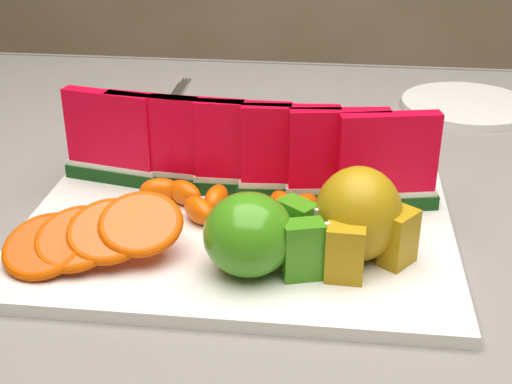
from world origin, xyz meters
name	(u,v)px	position (x,y,z in m)	size (l,w,h in m)	color
table	(265,290)	(0.00, 0.00, 0.65)	(1.40, 0.90, 0.75)	#492E1F
tablecloth	(265,241)	(0.00, 0.00, 0.72)	(1.53, 1.03, 0.20)	slate
platter	(238,228)	(-0.02, -0.06, 0.76)	(0.40, 0.30, 0.01)	silver
apple_cluster	(258,235)	(0.01, -0.14, 0.80)	(0.11, 0.09, 0.07)	#1C7E0D
pear_cluster	(360,218)	(0.09, -0.11, 0.81)	(0.10, 0.10, 0.08)	#A47814
side_plate	(467,105)	(0.25, 0.32, 0.76)	(0.19, 0.19, 0.01)	silver
fork	(173,101)	(-0.16, 0.30, 0.76)	(0.02, 0.20, 0.00)	silver
watermelon_row	(243,152)	(-0.02, 0.00, 0.82)	(0.39, 0.07, 0.10)	#0A340D
orange_fan_front	(93,234)	(-0.13, -0.13, 0.79)	(0.16, 0.11, 0.05)	red
orange_fan_back	(235,151)	(-0.04, 0.06, 0.79)	(0.27, 0.09, 0.04)	red
tangerine_segments	(254,205)	(-0.01, -0.04, 0.78)	(0.24, 0.08, 0.03)	orange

